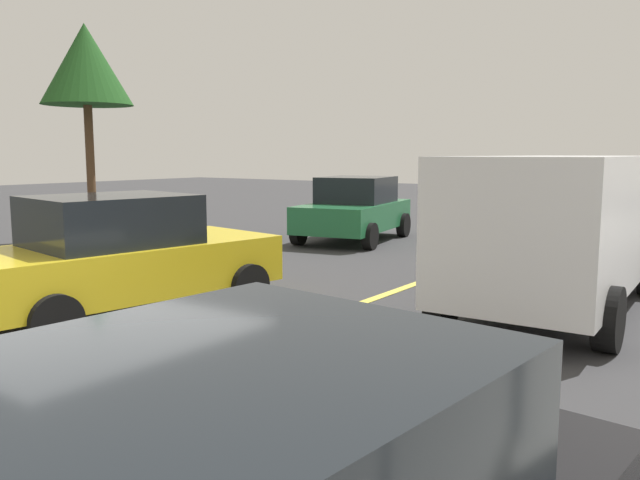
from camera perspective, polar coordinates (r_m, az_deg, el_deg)
The scene contains 7 objects.
ground_plane at distance 6.35m, azimuth -19.95°, elevation -13.37°, with size 80.00×80.00×0.00m, color #38383A.
lane_marking_centre at distance 8.32m, azimuth -2.57°, elevation -7.85°, with size 28.00×0.16×0.01m, color #E0D14C.
white_van at distance 9.72m, azimuth 20.46°, elevation 1.50°, with size 5.26×2.40×2.20m.
car_yellow_crossing at distance 9.35m, azimuth -17.21°, elevation -1.27°, with size 4.44×2.65×1.67m.
car_green_approaching at distance 16.55m, azimuth 3.08°, elevation 2.78°, with size 4.14×2.66×1.64m.
car_white_mid_road at distance 16.97m, azimuth 21.22°, elevation 2.35°, with size 4.51×2.25×1.60m.
tree_left_verge at distance 17.06m, azimuth -20.11°, elevation 14.34°, with size 2.19×2.19×5.35m.
Camera 1 is at (-3.31, -4.94, 2.23)m, focal length 35.97 mm.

